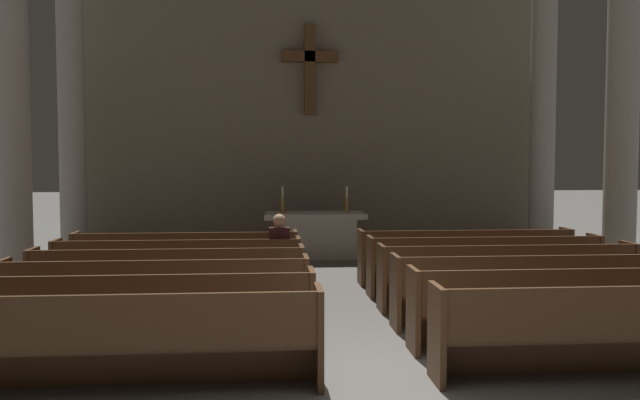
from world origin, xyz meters
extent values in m
plane|color=#66635E|center=(0.00, 0.00, 0.00)|extent=(80.00, 80.00, 0.00)
cube|color=brown|center=(-2.39, 0.00, 0.42)|extent=(3.60, 0.40, 0.05)
cube|color=brown|center=(-2.39, -0.23, 0.70)|extent=(3.60, 0.05, 0.50)
cube|color=brown|center=(-2.39, 0.18, 0.20)|extent=(3.60, 0.04, 0.40)
cube|color=brown|center=(-0.57, -0.02, 0.47)|extent=(0.06, 0.50, 0.95)
cube|color=brown|center=(-2.39, 1.01, 0.42)|extent=(3.60, 0.40, 0.05)
cube|color=brown|center=(-2.39, 0.79, 0.70)|extent=(3.60, 0.05, 0.50)
cube|color=brown|center=(-2.39, 1.19, 0.20)|extent=(3.60, 0.04, 0.40)
cube|color=brown|center=(-0.57, 0.99, 0.47)|extent=(0.06, 0.50, 0.95)
cube|color=brown|center=(-2.39, 2.02, 0.42)|extent=(3.60, 0.40, 0.05)
cube|color=brown|center=(-2.39, 1.80, 0.70)|extent=(3.60, 0.05, 0.50)
cube|color=brown|center=(-2.39, 2.20, 0.20)|extent=(3.60, 0.04, 0.40)
cube|color=brown|center=(-0.57, 2.00, 0.47)|extent=(0.06, 0.50, 0.95)
cube|color=brown|center=(-4.22, 2.00, 0.47)|extent=(0.06, 0.50, 0.95)
cube|color=brown|center=(-2.39, 3.03, 0.42)|extent=(3.60, 0.40, 0.05)
cube|color=brown|center=(-2.39, 2.81, 0.70)|extent=(3.60, 0.05, 0.50)
cube|color=brown|center=(-2.39, 3.21, 0.20)|extent=(3.60, 0.04, 0.40)
cube|color=brown|center=(-0.57, 3.01, 0.47)|extent=(0.06, 0.50, 0.95)
cube|color=brown|center=(-4.22, 3.01, 0.47)|extent=(0.06, 0.50, 0.95)
cube|color=brown|center=(-2.39, 4.04, 0.42)|extent=(3.60, 0.40, 0.05)
cube|color=brown|center=(-2.39, 3.82, 0.70)|extent=(3.60, 0.05, 0.50)
cube|color=brown|center=(-2.39, 4.22, 0.20)|extent=(3.60, 0.04, 0.40)
cube|color=brown|center=(-0.57, 4.02, 0.47)|extent=(0.06, 0.50, 0.95)
cube|color=brown|center=(-4.22, 4.02, 0.47)|extent=(0.06, 0.50, 0.95)
cube|color=brown|center=(-2.39, 5.06, 0.42)|extent=(3.60, 0.40, 0.05)
cube|color=brown|center=(-2.39, 4.83, 0.70)|extent=(3.60, 0.05, 0.50)
cube|color=brown|center=(-2.39, 5.24, 0.20)|extent=(3.60, 0.04, 0.40)
cube|color=brown|center=(-0.57, 5.04, 0.47)|extent=(0.06, 0.50, 0.95)
cube|color=brown|center=(-4.22, 5.04, 0.47)|extent=(0.06, 0.50, 0.95)
cube|color=brown|center=(2.39, 0.00, 0.42)|extent=(3.60, 0.40, 0.05)
cube|color=brown|center=(2.39, -0.23, 0.70)|extent=(3.60, 0.05, 0.50)
cube|color=brown|center=(2.39, 0.18, 0.20)|extent=(3.60, 0.04, 0.40)
cube|color=brown|center=(0.57, -0.02, 0.47)|extent=(0.06, 0.50, 0.95)
cube|color=brown|center=(2.39, 1.01, 0.42)|extent=(3.60, 0.40, 0.05)
cube|color=brown|center=(2.39, 0.79, 0.70)|extent=(3.60, 0.05, 0.50)
cube|color=brown|center=(2.39, 1.19, 0.20)|extent=(3.60, 0.04, 0.40)
cube|color=brown|center=(0.57, 0.99, 0.47)|extent=(0.06, 0.50, 0.95)
cube|color=brown|center=(2.39, 2.02, 0.42)|extent=(3.60, 0.40, 0.05)
cube|color=brown|center=(2.39, 1.80, 0.70)|extent=(3.60, 0.05, 0.50)
cube|color=brown|center=(2.39, 2.20, 0.20)|extent=(3.60, 0.04, 0.40)
cube|color=brown|center=(0.57, 2.00, 0.47)|extent=(0.06, 0.50, 0.95)
cube|color=brown|center=(2.39, 3.03, 0.42)|extent=(3.60, 0.40, 0.05)
cube|color=brown|center=(2.39, 2.81, 0.70)|extent=(3.60, 0.05, 0.50)
cube|color=brown|center=(2.39, 3.21, 0.20)|extent=(3.60, 0.04, 0.40)
cube|color=brown|center=(0.57, 3.01, 0.47)|extent=(0.06, 0.50, 0.95)
cube|color=brown|center=(4.22, 3.01, 0.47)|extent=(0.06, 0.50, 0.95)
cube|color=brown|center=(2.39, 4.04, 0.42)|extent=(3.60, 0.40, 0.05)
cube|color=brown|center=(2.39, 3.82, 0.70)|extent=(3.60, 0.05, 0.50)
cube|color=brown|center=(2.39, 4.22, 0.20)|extent=(3.60, 0.04, 0.40)
cube|color=brown|center=(0.57, 4.02, 0.47)|extent=(0.06, 0.50, 0.95)
cube|color=brown|center=(4.22, 4.02, 0.47)|extent=(0.06, 0.50, 0.95)
cube|color=brown|center=(2.39, 5.06, 0.42)|extent=(3.60, 0.40, 0.05)
cube|color=brown|center=(2.39, 4.83, 0.70)|extent=(3.60, 0.05, 0.50)
cube|color=brown|center=(2.39, 5.24, 0.20)|extent=(3.60, 0.04, 0.40)
cube|color=brown|center=(0.57, 5.04, 0.47)|extent=(0.06, 0.50, 0.95)
cube|color=brown|center=(4.22, 5.04, 0.47)|extent=(0.06, 0.50, 0.95)
cube|color=#ADA89E|center=(-5.17, 5.02, 0.10)|extent=(0.78, 0.78, 0.20)
cylinder|color=#ADA89E|center=(-5.17, 5.02, 3.64)|extent=(0.56, 0.56, 7.28)
cube|color=#ADA89E|center=(5.17, 5.02, 0.10)|extent=(0.78, 0.78, 0.20)
cylinder|color=#ADA89E|center=(5.17, 5.02, 3.64)|extent=(0.56, 0.56, 7.28)
cube|color=#ADA89E|center=(-5.17, 8.36, 0.10)|extent=(0.78, 0.78, 0.20)
cylinder|color=#ADA89E|center=(-5.17, 8.36, 3.64)|extent=(0.56, 0.56, 7.28)
cube|color=#ADA89E|center=(5.17, 8.36, 0.10)|extent=(0.78, 0.78, 0.20)
cylinder|color=#ADA89E|center=(5.17, 8.36, 3.64)|extent=(0.56, 0.56, 7.28)
cube|color=#A8A399|center=(0.00, 8.14, 0.44)|extent=(1.76, 0.72, 0.88)
cube|color=#A8A399|center=(0.00, 8.14, 0.94)|extent=(2.20, 0.90, 0.12)
cube|color=silver|center=(0.00, 8.14, 1.00)|extent=(2.09, 0.86, 0.01)
cylinder|color=#B79338|center=(-0.70, 8.14, 1.02)|extent=(0.16, 0.16, 0.02)
cylinder|color=#B79338|center=(-0.70, 8.14, 1.17)|extent=(0.07, 0.07, 0.31)
cylinder|color=silver|center=(-0.70, 8.14, 1.45)|extent=(0.04, 0.04, 0.25)
cylinder|color=#B79338|center=(0.70, 8.14, 1.02)|extent=(0.16, 0.16, 0.02)
cylinder|color=#B79338|center=(0.70, 8.14, 1.17)|extent=(0.07, 0.07, 0.31)
cylinder|color=silver|center=(0.70, 8.14, 1.45)|extent=(0.04, 0.04, 0.25)
cube|color=gray|center=(0.00, 10.03, 3.91)|extent=(11.24, 0.25, 7.82)
cube|color=brown|center=(0.00, 9.78, 4.30)|extent=(0.25, 0.25, 2.12)
cube|color=brown|center=(0.00, 9.78, 4.62)|extent=(1.36, 0.25, 0.25)
cube|color=#26262B|center=(-0.86, 4.22, 0.23)|extent=(0.24, 0.14, 0.45)
cube|color=#26262B|center=(-0.86, 4.09, 0.51)|extent=(0.28, 0.36, 0.12)
cube|color=#381919|center=(-0.86, 3.96, 0.84)|extent=(0.32, 0.20, 0.54)
sphere|color=tan|center=(-0.86, 3.96, 1.22)|extent=(0.20, 0.20, 0.20)
camera|label=1|loc=(-1.06, -6.13, 2.13)|focal=37.06mm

